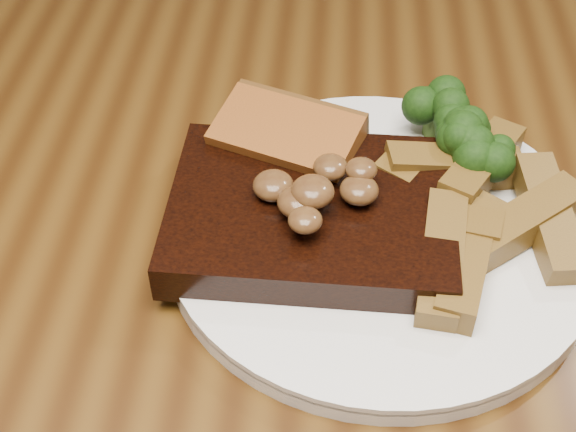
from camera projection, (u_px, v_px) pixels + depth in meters
name	position (u px, v px, depth m)	size (l,w,h in m)	color
dining_table	(278.00, 344.00, 0.59)	(1.60, 0.90, 0.75)	#452B0D
chair_far	(426.00, 56.00, 1.22)	(0.41, 0.41, 0.83)	black
plate	(378.00, 234.00, 0.53)	(0.28, 0.28, 0.01)	white
steak	(311.00, 214.00, 0.52)	(0.18, 0.14, 0.03)	black
steak_bone	(306.00, 293.00, 0.48)	(0.14, 0.01, 0.02)	#C4B698
mushroom_pile	(313.00, 183.00, 0.50)	(0.07, 0.07, 0.03)	#55391A
garlic_bread	(286.00, 158.00, 0.56)	(0.10, 0.05, 0.02)	brown
potato_wedges	(476.00, 206.00, 0.53)	(0.12, 0.12, 0.02)	brown
broccoli_cluster	(465.00, 146.00, 0.56)	(0.08, 0.08, 0.04)	#18360C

